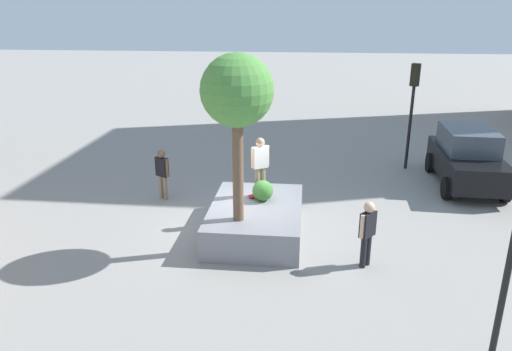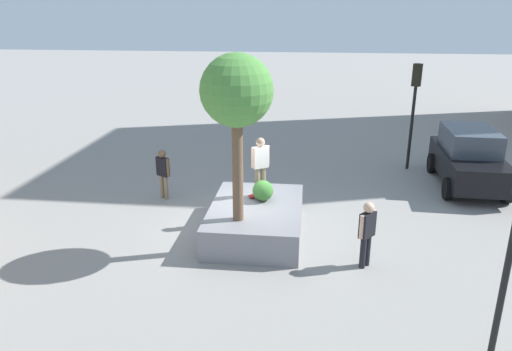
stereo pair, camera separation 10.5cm
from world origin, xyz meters
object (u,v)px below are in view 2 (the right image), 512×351
Objects in this scene: skateboarder at (260,162)px; passerby_with_bag at (163,171)px; skateboard at (260,194)px; sedan_parked at (468,158)px; traffic_light_median at (415,98)px; plaza_tree at (237,93)px; planter_ledge at (256,220)px; pedestrian_crossing at (367,230)px.

passerby_with_bag is at bearing -114.51° from skateboarder.
sedan_parked is (-4.03, 7.08, 0.14)m from skateboard.
skateboard is 8.12m from traffic_light_median.
plaza_tree is 1.03× the size of traffic_light_median.
skateboard is (-1.73, 0.40, -3.26)m from plaza_tree.
skateboarder is 7.94m from traffic_light_median.
plaza_tree is 2.88m from skateboarder.
plaza_tree is at bearing -12.90° from skateboard.
planter_ledge is 0.89× the size of traffic_light_median.
passerby_with_bag is at bearing -137.32° from plaza_tree.
traffic_light_median is at bearing 137.26° from skateboarder.
skateboard is 0.17× the size of traffic_light_median.
skateboard is at bearing -42.74° from traffic_light_median.
sedan_parked is at bearing 119.67° from skateboarder.
plaza_tree is 4.60m from pedestrian_crossing.
planter_ledge is 2.17× the size of passerby_with_bag.
planter_ledge is at bearing -56.00° from sedan_parked.
skateboarder is at bearing -128.74° from pedestrian_crossing.
skateboarder is at bearing -42.74° from traffic_light_median.
traffic_light_median is 9.93m from passerby_with_bag.
passerby_with_bag is 0.99× the size of pedestrian_crossing.
sedan_parked is (-4.80, 7.12, 0.63)m from planter_ledge.
planter_ledge is 1.67m from skateboarder.
skateboarder reaches higher than pedestrian_crossing.
pedestrian_crossing is (2.30, 2.87, 0.08)m from skateboard.
passerby_with_bag is (-1.57, -3.44, 0.07)m from skateboard.
traffic_light_median is 2.41× the size of pedestrian_crossing.
skateboarder is 3.80m from pedestrian_crossing.
plaza_tree is 5.97× the size of skateboard.
planter_ledge is 8.61m from sedan_parked.
plaza_tree reaches higher than traffic_light_median.
planter_ledge is at bearing -2.84° from skateboard.
traffic_light_median is (-6.56, 5.39, 2.42)m from planter_ledge.
sedan_parked is (-5.77, 7.48, -3.12)m from plaza_tree.
passerby_with_bag is at bearing -114.51° from skateboard.
sedan_parked reaches higher than passerby_with_bag.
traffic_light_median is (-7.52, 5.75, -1.33)m from plaza_tree.
skateboarder is at bearing -60.33° from sedan_parked.
traffic_light_median reaches higher than pedestrian_crossing.
passerby_with_bag is (2.46, -10.52, -0.07)m from sedan_parked.
skateboard is at bearing -128.74° from pedestrian_crossing.
pedestrian_crossing is at bearing -33.57° from sedan_parked.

